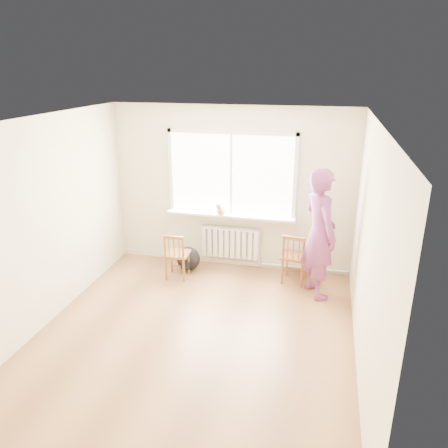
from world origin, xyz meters
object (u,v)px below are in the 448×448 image
Objects in this scene: chair_right at (294,259)px; person at (320,234)px; backpack at (188,259)px; cat at (221,209)px; chair_left at (176,256)px.

chair_right is 0.71m from person.
chair_right is 0.43× the size of person.
cat is at bearing 22.68° from backpack.
chair_right is 2.01× the size of backpack.
chair_left is 0.40× the size of person.
chair_right is 2.16× the size of cat.
chair_right is (1.85, 0.28, 0.03)m from chair_left.
chair_right is 1.42m from cat.
cat is 0.93× the size of backpack.
chair_left is 1.89× the size of backpack.
person is at bearing -9.06° from backpack.
backpack is (0.09, 0.34, -0.19)m from chair_left.
person reaches higher than chair_left.
cat is (-1.24, 0.28, 0.64)m from chair_right.
person is at bearing 177.74° from chair_left.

